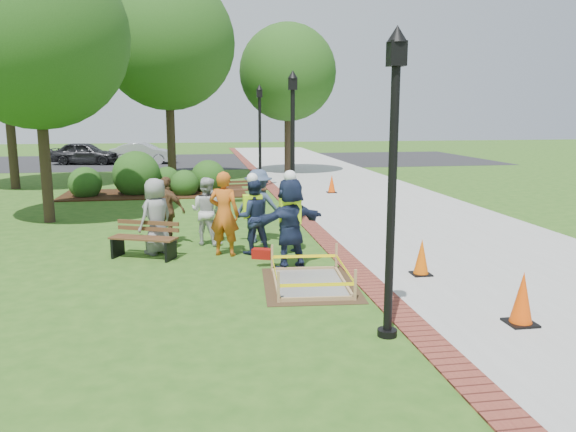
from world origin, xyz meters
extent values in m
plane|color=#285116|center=(0.00, 0.00, 0.00)|extent=(100.00, 100.00, 0.00)
cube|color=#9E9E99|center=(5.00, 10.00, 0.01)|extent=(6.00, 60.00, 0.02)
cube|color=maroon|center=(1.75, 10.00, 0.01)|extent=(0.50, 60.00, 0.03)
cube|color=#381E0F|center=(-3.00, 12.00, 0.02)|extent=(7.00, 3.00, 0.05)
cube|color=black|center=(0.00, 27.00, 0.00)|extent=(36.00, 12.00, 0.01)
cube|color=#47331E|center=(0.64, -0.46, 0.00)|extent=(1.87, 2.43, 0.01)
cube|color=gray|center=(0.64, -0.46, 0.02)|extent=(1.34, 1.89, 0.04)
cube|color=tan|center=(0.64, -0.46, 0.04)|extent=(1.47, 2.02, 0.08)
cube|color=tan|center=(0.64, -0.46, 0.28)|extent=(1.50, 2.05, 0.55)
cube|color=yellow|center=(0.64, -0.46, 0.30)|extent=(1.44, 2.00, 0.06)
cube|color=#53371C|center=(-2.56, 2.03, 0.45)|extent=(1.53, 0.98, 0.04)
cube|color=#53371C|center=(-2.47, 2.24, 0.68)|extent=(1.37, 0.62, 0.24)
cube|color=black|center=(-2.56, 2.03, 0.22)|extent=(1.42, 0.98, 0.43)
cube|color=#50301B|center=(0.42, 9.68, 0.41)|extent=(1.39, 0.57, 0.04)
cube|color=#50301B|center=(0.40, 9.90, 0.62)|extent=(1.34, 0.21, 0.22)
cube|color=black|center=(0.42, 9.68, 0.20)|extent=(1.27, 0.61, 0.40)
cube|color=black|center=(3.36, -2.93, 0.03)|extent=(0.42, 0.42, 0.06)
cone|color=#E24707|center=(3.36, -2.93, 0.44)|extent=(0.33, 0.33, 0.78)
cube|color=black|center=(2.91, -0.22, 0.02)|extent=(0.37, 0.37, 0.05)
cone|color=#DF5907|center=(2.91, -0.22, 0.39)|extent=(0.29, 0.29, 0.68)
cube|color=black|center=(3.87, 11.14, 0.02)|extent=(0.37, 0.37, 0.05)
cone|color=#FE4D08|center=(3.87, 11.14, 0.39)|extent=(0.29, 0.29, 0.68)
cube|color=maroon|center=(-0.01, 1.59, 0.11)|extent=(0.48, 0.38, 0.21)
cylinder|color=black|center=(1.25, -3.00, 1.90)|extent=(0.12, 0.12, 3.80)
cube|color=black|center=(1.25, -3.00, 3.90)|extent=(0.22, 0.22, 0.32)
cone|color=black|center=(1.25, -3.00, 4.15)|extent=(0.28, 0.28, 0.22)
cylinder|color=black|center=(1.25, -3.00, 0.05)|extent=(0.28, 0.28, 0.10)
cylinder|color=black|center=(1.25, 5.00, 1.90)|extent=(0.12, 0.12, 3.80)
cube|color=black|center=(1.25, 5.00, 3.90)|extent=(0.22, 0.22, 0.32)
cone|color=black|center=(1.25, 5.00, 4.15)|extent=(0.28, 0.28, 0.22)
cylinder|color=black|center=(1.25, 5.00, 0.05)|extent=(0.28, 0.28, 0.10)
cylinder|color=black|center=(1.25, 13.00, 1.90)|extent=(0.12, 0.12, 3.80)
cube|color=black|center=(1.25, 13.00, 3.90)|extent=(0.22, 0.22, 0.32)
cone|color=black|center=(1.25, 13.00, 4.15)|extent=(0.28, 0.28, 0.22)
cylinder|color=black|center=(1.25, 13.00, 0.05)|extent=(0.28, 0.28, 0.10)
cylinder|color=#3D2D1E|center=(-5.64, 6.71, 2.14)|extent=(0.31, 0.31, 4.29)
sphere|color=#214A15|center=(-5.64, 6.71, 5.21)|extent=(5.10, 5.10, 5.10)
cylinder|color=#3D2D1E|center=(-2.49, 16.37, 2.57)|extent=(0.39, 0.39, 5.14)
sphere|color=#214A15|center=(-2.49, 16.37, 6.24)|extent=(6.04, 6.04, 6.04)
cylinder|color=#3D2D1E|center=(3.34, 18.69, 2.12)|extent=(0.34, 0.34, 4.23)
sphere|color=#214A15|center=(3.34, 18.69, 5.14)|extent=(4.91, 4.91, 4.91)
cylinder|color=#3D2D1E|center=(-8.86, 14.55, 2.69)|extent=(0.36, 0.36, 5.38)
sphere|color=#214A15|center=(-8.86, 14.55, 6.53)|extent=(6.47, 6.47, 6.47)
sphere|color=#214A15|center=(-5.52, 11.64, 0.00)|extent=(1.23, 1.23, 1.23)
sphere|color=#214A15|center=(-3.68, 12.04, 0.00)|extent=(1.82, 1.82, 1.82)
sphere|color=#214A15|center=(-1.84, 11.41, 0.00)|extent=(1.07, 1.07, 1.07)
sphere|color=#214A15|center=(-0.92, 12.32, 0.00)|extent=(1.38, 1.38, 1.38)
sphere|color=#214A15|center=(-2.57, 12.64, 0.00)|extent=(1.09, 1.09, 1.09)
imported|color=gray|center=(-2.30, 2.42, 0.85)|extent=(0.64, 0.63, 1.71)
imported|color=#BD5516|center=(-0.80, 2.00, 0.94)|extent=(0.70, 0.59, 1.88)
imported|color=silver|center=(-1.17, 3.11, 0.81)|extent=(0.62, 0.54, 1.63)
imported|color=brown|center=(-2.10, 3.30, 0.82)|extent=(0.62, 0.55, 1.64)
imported|color=#394965|center=(0.09, 3.15, 0.90)|extent=(0.64, 0.49, 1.79)
imported|color=#172A3E|center=(0.47, 0.73, 0.93)|extent=(0.70, 0.59, 1.87)
cube|color=#A3DF12|center=(0.47, 0.73, 1.20)|extent=(0.42, 0.26, 0.52)
sphere|color=white|center=(0.47, 0.73, 1.89)|extent=(0.25, 0.25, 0.25)
imported|color=#16283B|center=(0.66, 1.99, 0.87)|extent=(0.66, 0.62, 1.73)
cube|color=#A3DF12|center=(0.66, 1.99, 1.11)|extent=(0.42, 0.26, 0.52)
sphere|color=white|center=(0.66, 1.99, 1.76)|extent=(0.25, 0.25, 0.25)
imported|color=#17183D|center=(-0.16, 2.07, 0.84)|extent=(0.57, 0.40, 1.68)
cube|color=#A3DF12|center=(-0.16, 2.07, 1.08)|extent=(0.42, 0.26, 0.52)
sphere|color=white|center=(-0.16, 2.07, 1.71)|extent=(0.25, 0.25, 0.25)
imported|color=black|center=(-8.07, 25.68, 0.00)|extent=(2.73, 4.87, 1.50)
imported|color=#B4B5BA|center=(-4.61, 25.72, 0.00)|extent=(2.63, 4.56, 1.40)
camera|label=1|loc=(-1.37, -10.24, 3.15)|focal=35.00mm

